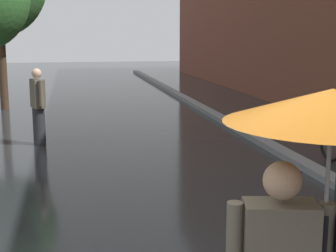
{
  "coord_description": "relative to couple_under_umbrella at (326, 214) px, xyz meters",
  "views": [
    {
      "loc": [
        -0.88,
        -2.58,
        2.37
      ],
      "look_at": [
        0.18,
        2.74,
        1.35
      ],
      "focal_mm": 52.79,
      "sensor_mm": 36.0,
      "label": 1
    }
  ],
  "objects": [
    {
      "name": "kerb_strip",
      "position": [
        2.74,
        10.25,
        -1.34
      ],
      "size": [
        0.3,
        36.0,
        0.12
      ],
      "primitive_type": "cube",
      "color": "slate",
      "rests_on": "ground"
    },
    {
      "name": "pedestrian_walking_midground",
      "position": [
        -2.01,
        8.44,
        -0.56
      ],
      "size": [
        0.34,
        0.56,
        1.65
      ],
      "color": "#2D2D33",
      "rests_on": "ground"
    },
    {
      "name": "couple_under_umbrella",
      "position": [
        0.0,
        0.0,
        0.0
      ],
      "size": [
        1.15,
        1.15,
        2.09
      ],
      "color": "#1E233D",
      "rests_on": "ground"
    }
  ]
}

